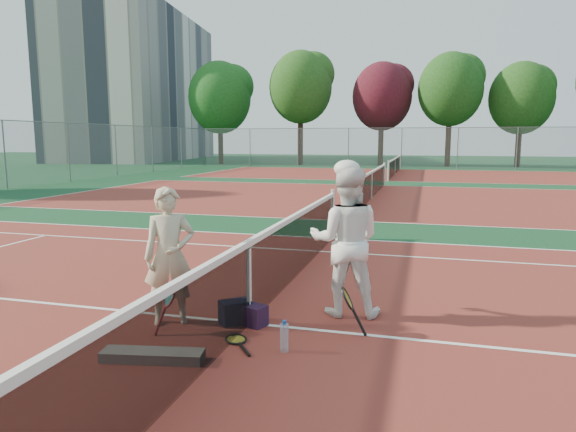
{
  "coord_description": "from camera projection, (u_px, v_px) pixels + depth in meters",
  "views": [
    {
      "loc": [
        2.0,
        -5.55,
        2.19
      ],
      "look_at": [
        0.0,
        1.76,
        1.05
      ],
      "focal_mm": 32.0,
      "sensor_mm": 36.0,
      "label": 1
    }
  ],
  "objects": [
    {
      "name": "sports_bag_purple",
      "position": [
        253.0,
        315.0,
        6.07
      ],
      "size": [
        0.36,
        0.31,
        0.25
      ],
      "primitive_type": "cube",
      "rotation": [
        0.0,
        0.0,
        -0.4
      ],
      "color": "black",
      "rests_on": "ground"
    },
    {
      "name": "sports_bag_navy",
      "position": [
        235.0,
        312.0,
        6.14
      ],
      "size": [
        0.42,
        0.41,
        0.28
      ],
      "primitive_type": "cube",
      "rotation": [
        0.0,
        0.0,
        0.73
      ],
      "color": "black",
      "rests_on": "ground"
    },
    {
      "name": "court_far_a",
      "position": [
        371.0,
        198.0,
        19.02
      ],
      "size": [
        23.77,
        10.97,
        0.01
      ],
      "primitive_type": "cube",
      "color": "maroon",
      "rests_on": "ground"
    },
    {
      "name": "net_far_a",
      "position": [
        372.0,
        185.0,
        18.94
      ],
      "size": [
        0.1,
        10.98,
        1.02
      ],
      "primitive_type": null,
      "color": "black",
      "rests_on": "ground"
    },
    {
      "name": "net_far_b",
      "position": [
        395.0,
        166.0,
        31.82
      ],
      "size": [
        0.1,
        10.98,
        1.02
      ],
      "primitive_type": null,
      "color": "black",
      "rests_on": "ground"
    },
    {
      "name": "fence_back",
      "position": [
        401.0,
        148.0,
        38.35
      ],
      "size": [
        32.0,
        0.06,
        3.0
      ],
      "primitive_type": null,
      "color": "slate",
      "rests_on": "ground"
    },
    {
      "name": "tree_back_3",
      "position": [
        450.0,
        90.0,
        39.96
      ],
      "size": [
        4.97,
        4.97,
        8.87
      ],
      "color": "#382314",
      "rests_on": "ground"
    },
    {
      "name": "racket_red",
      "position": [
        170.0,
        309.0,
        5.83
      ],
      "size": [
        0.38,
        0.38,
        0.56
      ],
      "primitive_type": null,
      "rotation": [
        0.0,
        0.0,
        0.86
      ],
      "color": "maroon",
      "rests_on": "ground"
    },
    {
      "name": "racket_spare",
      "position": [
        236.0,
        339.0,
        5.62
      ],
      "size": [
        0.58,
        0.64,
        0.03
      ],
      "primitive_type": null,
      "rotation": [
        0.0,
        0.0,
        2.23
      ],
      "color": "black",
      "rests_on": "ground"
    },
    {
      "name": "player_b",
      "position": [
        346.0,
        241.0,
        6.37
      ],
      "size": [
        0.99,
        0.81,
        1.88
      ],
      "primitive_type": "imported",
      "rotation": [
        0.0,
        0.0,
        3.26
      ],
      "color": "white",
      "rests_on": "ground"
    },
    {
      "name": "tree_back_1",
      "position": [
        301.0,
        87.0,
        42.79
      ],
      "size": [
        5.24,
        5.24,
        9.47
      ],
      "color": "#382314",
      "rests_on": "ground"
    },
    {
      "name": "ground",
      "position": [
        249.0,
        324.0,
        6.14
      ],
      "size": [
        130.0,
        130.0,
        0.0
      ],
      "primitive_type": "plane",
      "color": "#0F391E",
      "rests_on": "ground"
    },
    {
      "name": "court_far_b",
      "position": [
        395.0,
        174.0,
        31.9
      ],
      "size": [
        23.77,
        10.97,
        0.01
      ],
      "primitive_type": "cube",
      "color": "maroon",
      "rests_on": "ground"
    },
    {
      "name": "net_main",
      "position": [
        249.0,
        282.0,
        6.07
      ],
      "size": [
        0.1,
        10.98,
        1.02
      ],
      "primitive_type": null,
      "color": "black",
      "rests_on": "ground"
    },
    {
      "name": "apartment_block",
      "position": [
        138.0,
        88.0,
        54.29
      ],
      "size": [
        12.96,
        23.18,
        15.0
      ],
      "primitive_type": "cube",
      "rotation": [
        0.0,
        0.0,
        0.14
      ],
      "color": "beige",
      "rests_on": "ground"
    },
    {
      "name": "court_main",
      "position": [
        249.0,
        323.0,
        6.14
      ],
      "size": [
        23.77,
        10.97,
        0.01
      ],
      "primitive_type": "cube",
      "color": "maroon",
      "rests_on": "ground"
    },
    {
      "name": "player_a",
      "position": [
        170.0,
        256.0,
        6.06
      ],
      "size": [
        0.71,
        0.64,
        1.64
      ],
      "primitive_type": "imported",
      "rotation": [
        0.0,
        0.0,
        0.53
      ],
      "color": "#B9AF8F",
      "rests_on": "ground"
    },
    {
      "name": "tree_back_maroon",
      "position": [
        382.0,
        97.0,
        41.86
      ],
      "size": [
        4.83,
        4.83,
        8.39
      ],
      "color": "#382314",
      "rests_on": "ground"
    },
    {
      "name": "water_bottle",
      "position": [
        284.0,
        338.0,
        5.31
      ],
      "size": [
        0.09,
        0.09,
        0.3
      ],
      "primitive_type": "cylinder",
      "color": "#AABFD8",
      "rests_on": "ground"
    },
    {
      "name": "net_cover_canvas",
      "position": [
        153.0,
        356.0,
        5.11
      ],
      "size": [
        1.05,
        0.42,
        0.11
      ],
      "primitive_type": "cube",
      "rotation": [
        0.0,
        0.0,
        0.19
      ],
      "color": "slate",
      "rests_on": "ground"
    },
    {
      "name": "tree_back_4",
      "position": [
        521.0,
        98.0,
        39.52
      ],
      "size": [
        4.83,
        4.83,
        8.07
      ],
      "color": "#382314",
      "rests_on": "ground"
    },
    {
      "name": "racket_black_held",
      "position": [
        347.0,
        312.0,
        5.75
      ],
      "size": [
        0.32,
        0.3,
        0.55
      ],
      "primitive_type": null,
      "rotation": [
        0.0,
        0.0,
        3.24
      ],
      "color": "black",
      "rests_on": "ground"
    },
    {
      "name": "tree_back_0",
      "position": [
        220.0,
        98.0,
        44.8
      ],
      "size": [
        5.45,
        5.45,
        8.89
      ],
      "color": "#382314",
      "rests_on": "ground"
    }
  ]
}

